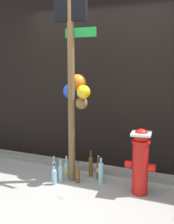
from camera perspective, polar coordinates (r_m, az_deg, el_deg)
name	(u,v)px	position (r m, az deg, el deg)	size (l,w,h in m)	color
ground_plane	(61,197)	(3.86, -4.96, -15.98)	(14.00, 14.00, 0.00)	#9E9B93
building_wall	(103,49)	(4.77, 3.15, 12.03)	(10.00, 0.20, 3.72)	black
curb_strip	(92,168)	(4.66, 0.98, -10.76)	(8.00, 0.12, 0.08)	gray
memorial_post	(74,77)	(4.07, -2.43, 6.81)	(0.59, 0.43, 2.54)	brown
fire_hydrant	(140,160)	(3.84, 10.21, -9.04)	(0.39, 0.27, 0.85)	red
bottle_0	(54,176)	(4.18, -6.31, -12.11)	(0.07, 0.07, 0.29)	#93CCE0
bottle_1	(98,169)	(4.33, 2.19, -10.95)	(0.06, 0.06, 0.35)	brown
bottle_2	(101,172)	(4.18, 2.68, -11.41)	(0.08, 0.08, 0.38)	#93CCE0
bottle_3	(78,175)	(4.22, -1.77, -11.91)	(0.06, 0.06, 0.32)	brown
bottle_4	(61,172)	(4.28, -5.08, -11.41)	(0.06, 0.06, 0.32)	#93CCE0
bottle_5	(91,166)	(4.42, 0.73, -10.25)	(0.06, 0.06, 0.40)	brown
bottle_6	(54,168)	(4.48, -6.30, -10.56)	(0.06, 0.06, 0.31)	#B2DBEA
bottle_7	(67,170)	(4.37, -3.90, -10.99)	(0.08, 0.08, 0.35)	#93CCE0
litter_0	(60,197)	(3.86, -5.12, -15.94)	(0.16, 0.06, 0.01)	#8C99B2
litter_1	(77,177)	(4.45, -1.97, -12.30)	(0.10, 0.11, 0.01)	silver
litter_2	(164,191)	(4.13, 14.62, -14.42)	(0.11, 0.05, 0.01)	#8C99B2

